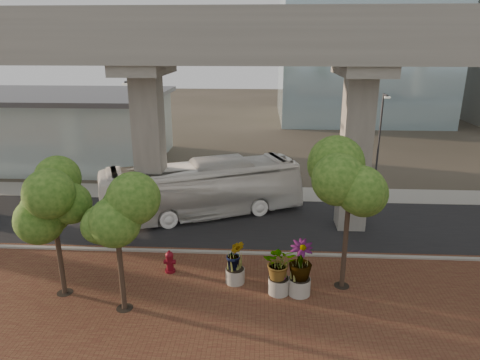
{
  "coord_description": "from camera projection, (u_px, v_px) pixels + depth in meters",
  "views": [
    {
      "loc": [
        0.71,
        -22.25,
        10.78
      ],
      "look_at": [
        -0.57,
        0.5,
        3.34
      ],
      "focal_mm": 32.0,
      "sensor_mm": 36.0,
      "label": 1
    }
  ],
  "objects": [
    {
      "name": "brick_plaza",
      "position": [
        242.0,
        326.0,
        16.9
      ],
      "size": [
        70.0,
        13.0,
        0.06
      ],
      "primitive_type": "cube",
      "color": "brown",
      "rests_on": "ground"
    },
    {
      "name": "fire_hydrant",
      "position": [
        170.0,
        262.0,
        20.68
      ],
      "size": [
        0.56,
        0.51,
        1.13
      ],
      "color": "maroon",
      "rests_on": "ground"
    },
    {
      "name": "asphalt_road",
      "position": [
        251.0,
        224.0,
        26.4
      ],
      "size": [
        90.0,
        8.0,
        0.04
      ],
      "primitive_type": "cube",
      "color": "black",
      "rests_on": "ground"
    },
    {
      "name": "station_pavilion",
      "position": [
        41.0,
        126.0,
        39.76
      ],
      "size": [
        23.0,
        13.0,
        6.3
      ],
      "color": "silver",
      "rests_on": "ground"
    },
    {
      "name": "streetlamp_west",
      "position": [
        133.0,
        131.0,
        29.89
      ],
      "size": [
        0.41,
        1.19,
        8.21
      ],
      "color": "#2E2F33",
      "rests_on": "ground"
    },
    {
      "name": "transit_bus",
      "position": [
        203.0,
        189.0,
        27.15
      ],
      "size": [
        12.98,
        7.64,
        3.57
      ],
      "primitive_type": "imported",
      "rotation": [
        0.0,
        0.0,
        1.96
      ],
      "color": "white",
      "rests_on": "ground"
    },
    {
      "name": "planter_left",
      "position": [
        235.0,
        257.0,
        19.54
      ],
      "size": [
        1.97,
        1.97,
        2.17
      ],
      "color": "gray",
      "rests_on": "ground"
    },
    {
      "name": "planter_right",
      "position": [
        300.0,
        263.0,
        18.55
      ],
      "size": [
        2.4,
        2.4,
        2.56
      ],
      "color": "gray",
      "rests_on": "ground"
    },
    {
      "name": "ground",
      "position": [
        249.0,
        238.0,
        24.51
      ],
      "size": [
        160.0,
        160.0,
        0.0
      ],
      "primitive_type": "plane",
      "color": "#373328",
      "rests_on": "ground"
    },
    {
      "name": "transit_viaduct",
      "position": [
        252.0,
        106.0,
        24.14
      ],
      "size": [
        72.0,
        5.6,
        12.4
      ],
      "color": "gray",
      "rests_on": "ground"
    },
    {
      "name": "far_sidewalk",
      "position": [
        253.0,
        193.0,
        31.61
      ],
      "size": [
        90.0,
        3.0,
        0.06
      ],
      "primitive_type": "cube",
      "color": "gray",
      "rests_on": "ground"
    },
    {
      "name": "planter_front",
      "position": [
        279.0,
        265.0,
        18.67
      ],
      "size": [
        2.09,
        2.09,
        2.3
      ],
      "color": "gray",
      "rests_on": "ground"
    },
    {
      "name": "street_tree_near_east",
      "position": [
        350.0,
        181.0,
        18.06
      ],
      "size": [
        3.91,
        3.91,
        6.9
      ],
      "color": "#413125",
      "rests_on": "ground"
    },
    {
      "name": "street_tree_far_west",
      "position": [
        52.0,
        203.0,
        17.78
      ],
      "size": [
        3.74,
        3.74,
        6.01
      ],
      "color": "#413125",
      "rests_on": "ground"
    },
    {
      "name": "street_tree_near_west",
      "position": [
        116.0,
        216.0,
        16.7
      ],
      "size": [
        3.18,
        3.18,
        5.66
      ],
      "color": "#413125",
      "rests_on": "ground"
    },
    {
      "name": "streetlamp_east",
      "position": [
        380.0,
        139.0,
        29.57
      ],
      "size": [
        0.37,
        1.07,
        7.38
      ],
      "color": "#303135",
      "rests_on": "ground"
    },
    {
      "name": "curb_strip",
      "position": [
        248.0,
        253.0,
        22.58
      ],
      "size": [
        70.0,
        0.25,
        0.16
      ],
      "primitive_type": "cube",
      "color": "gray",
      "rests_on": "ground"
    }
  ]
}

